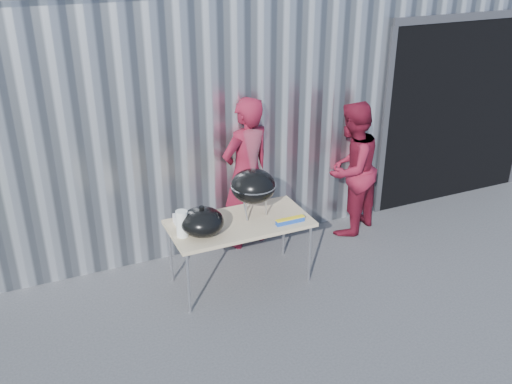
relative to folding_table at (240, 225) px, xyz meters
name	(u,v)px	position (x,y,z in m)	size (l,w,h in m)	color
ground	(304,317)	(0.33, -0.86, -0.71)	(80.00, 80.00, 0.00)	#3F3F41
building	(222,66)	(1.25, 3.72, 0.83)	(8.20, 6.20, 3.10)	silver
folding_table	(240,225)	(0.00, 0.00, 0.00)	(1.50, 0.75, 0.75)	tan
kettle_grill	(253,180)	(0.19, 0.08, 0.45)	(0.49, 0.49, 0.95)	black
grill_lid	(202,222)	(-0.45, -0.10, 0.18)	(0.44, 0.44, 0.32)	black
paper_towels	(182,224)	(-0.64, -0.05, 0.18)	(0.12, 0.12, 0.28)	white
white_tub	(184,219)	(-0.55, 0.21, 0.09)	(0.20, 0.15, 0.10)	white
foil_box	(290,221)	(0.47, -0.25, 0.07)	(0.32, 0.05, 0.06)	#1942A4
person_cook	(247,174)	(0.41, 0.76, 0.22)	(0.68, 0.45, 1.87)	maroon
person_bystander	(351,169)	(1.72, 0.53, 0.15)	(0.83, 0.65, 1.71)	maroon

